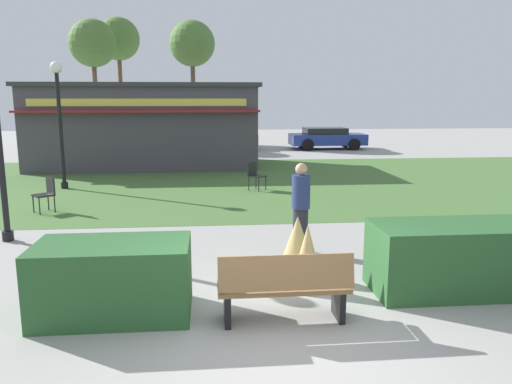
{
  "coord_description": "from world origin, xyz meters",
  "views": [
    {
      "loc": [
        -0.72,
        -5.47,
        2.85
      ],
      "look_at": [
        0.08,
        3.18,
        1.21
      ],
      "focal_mm": 34.92,
      "sensor_mm": 36.0,
      "label": 1
    }
  ],
  "objects_px": {
    "parked_car_center_slot": "(218,138)",
    "cafe_chair_east": "(255,173)",
    "person_strolling": "(301,208)",
    "lamppost_far": "(59,109)",
    "parked_car_west_slot": "(128,139)",
    "parked_car_east_slot": "(327,138)",
    "park_bench": "(284,287)",
    "tree_center_bg": "(192,45)",
    "food_kiosk": "(146,125)",
    "tree_right_bg": "(118,40)",
    "cafe_chair_west": "(47,192)",
    "tree_left_bg": "(93,44)"
  },
  "relations": [
    {
      "from": "lamppost_far",
      "to": "park_bench",
      "type": "bearing_deg",
      "value": -61.38
    },
    {
      "from": "lamppost_far",
      "to": "parked_car_center_slot",
      "type": "xyz_separation_m",
      "value": [
        5.08,
        11.55,
        -1.86
      ]
    },
    {
      "from": "cafe_chair_west",
      "to": "parked_car_east_slot",
      "type": "relative_size",
      "value": 0.21
    },
    {
      "from": "tree_center_bg",
      "to": "cafe_chair_west",
      "type": "bearing_deg",
      "value": -99.21
    },
    {
      "from": "park_bench",
      "to": "lamppost_far",
      "type": "bearing_deg",
      "value": 118.62
    },
    {
      "from": "lamppost_far",
      "to": "cafe_chair_east",
      "type": "relative_size",
      "value": 4.44
    },
    {
      "from": "cafe_chair_west",
      "to": "cafe_chair_east",
      "type": "xyz_separation_m",
      "value": [
        5.51,
        2.59,
        0.0
      ]
    },
    {
      "from": "tree_left_bg",
      "to": "person_strolling",
      "type": "bearing_deg",
      "value": -69.35
    },
    {
      "from": "parked_car_west_slot",
      "to": "tree_right_bg",
      "type": "bearing_deg",
      "value": 101.48
    },
    {
      "from": "food_kiosk",
      "to": "tree_left_bg",
      "type": "bearing_deg",
      "value": 112.87
    },
    {
      "from": "person_strolling",
      "to": "parked_car_east_slot",
      "type": "bearing_deg",
      "value": 150.76
    },
    {
      "from": "park_bench",
      "to": "tree_left_bg",
      "type": "distance_m",
      "value": 27.14
    },
    {
      "from": "cafe_chair_west",
      "to": "tree_right_bg",
      "type": "bearing_deg",
      "value": 94.66
    },
    {
      "from": "park_bench",
      "to": "parked_car_center_slot",
      "type": "bearing_deg",
      "value": 91.3
    },
    {
      "from": "parked_car_center_slot",
      "to": "cafe_chair_east",
      "type": "bearing_deg",
      "value": -85.55
    },
    {
      "from": "cafe_chair_east",
      "to": "tree_left_bg",
      "type": "distance_m",
      "value": 18.81
    },
    {
      "from": "parked_car_east_slot",
      "to": "tree_center_bg",
      "type": "height_order",
      "value": "tree_center_bg"
    },
    {
      "from": "parked_car_center_slot",
      "to": "food_kiosk",
      "type": "bearing_deg",
      "value": -116.3
    },
    {
      "from": "cafe_chair_west",
      "to": "parked_car_east_slot",
      "type": "bearing_deg",
      "value": 54.43
    },
    {
      "from": "person_strolling",
      "to": "tree_left_bg",
      "type": "bearing_deg",
      "value": -173.95
    },
    {
      "from": "person_strolling",
      "to": "parked_car_center_slot",
      "type": "height_order",
      "value": "person_strolling"
    },
    {
      "from": "parked_car_west_slot",
      "to": "parked_car_east_slot",
      "type": "distance_m",
      "value": 11.05
    },
    {
      "from": "lamppost_far",
      "to": "tree_right_bg",
      "type": "relative_size",
      "value": 0.49
    },
    {
      "from": "parked_car_center_slot",
      "to": "tree_right_bg",
      "type": "bearing_deg",
      "value": 131.69
    },
    {
      "from": "cafe_chair_west",
      "to": "parked_car_west_slot",
      "type": "distance_m",
      "value": 14.97
    },
    {
      "from": "person_strolling",
      "to": "tree_center_bg",
      "type": "bearing_deg",
      "value": 171.91
    },
    {
      "from": "lamppost_far",
      "to": "tree_center_bg",
      "type": "relative_size",
      "value": 0.52
    },
    {
      "from": "tree_right_bg",
      "to": "tree_center_bg",
      "type": "height_order",
      "value": "tree_right_bg"
    },
    {
      "from": "parked_car_center_slot",
      "to": "person_strolling",
      "type": "bearing_deg",
      "value": -86.28
    },
    {
      "from": "person_strolling",
      "to": "lamppost_far",
      "type": "bearing_deg",
      "value": -153.82
    },
    {
      "from": "tree_right_bg",
      "to": "cafe_chair_west",
      "type": "bearing_deg",
      "value": -85.34
    },
    {
      "from": "cafe_chair_east",
      "to": "parked_car_center_slot",
      "type": "bearing_deg",
      "value": 94.45
    },
    {
      "from": "cafe_chair_west",
      "to": "parked_car_east_slot",
      "type": "height_order",
      "value": "parked_car_east_slot"
    },
    {
      "from": "person_strolling",
      "to": "park_bench",
      "type": "bearing_deg",
      "value": -28.74
    },
    {
      "from": "parked_car_west_slot",
      "to": "tree_right_bg",
      "type": "height_order",
      "value": "tree_right_bg"
    },
    {
      "from": "lamppost_far",
      "to": "tree_right_bg",
      "type": "bearing_deg",
      "value": 93.88
    },
    {
      "from": "parked_car_center_slot",
      "to": "tree_right_bg",
      "type": "distance_m",
      "value": 11.26
    },
    {
      "from": "tree_right_bg",
      "to": "tree_center_bg",
      "type": "distance_m",
      "value": 5.69
    },
    {
      "from": "park_bench",
      "to": "cafe_chair_west",
      "type": "height_order",
      "value": "park_bench"
    },
    {
      "from": "park_bench",
      "to": "parked_car_center_slot",
      "type": "relative_size",
      "value": 0.39
    },
    {
      "from": "food_kiosk",
      "to": "parked_car_east_slot",
      "type": "relative_size",
      "value": 2.22
    },
    {
      "from": "parked_car_center_slot",
      "to": "tree_left_bg",
      "type": "bearing_deg",
      "value": 153.3
    },
    {
      "from": "parked_car_east_slot",
      "to": "cafe_chair_west",
      "type": "bearing_deg",
      "value": -125.57
    },
    {
      "from": "lamppost_far",
      "to": "person_strolling",
      "type": "bearing_deg",
      "value": -49.21
    },
    {
      "from": "tree_left_bg",
      "to": "tree_right_bg",
      "type": "distance_m",
      "value": 3.65
    },
    {
      "from": "lamppost_far",
      "to": "cafe_chair_west",
      "type": "relative_size",
      "value": 4.44
    },
    {
      "from": "person_strolling",
      "to": "tree_right_bg",
      "type": "relative_size",
      "value": 0.21
    },
    {
      "from": "food_kiosk",
      "to": "parked_car_west_slot",
      "type": "height_order",
      "value": "food_kiosk"
    },
    {
      "from": "parked_car_center_slot",
      "to": "tree_center_bg",
      "type": "relative_size",
      "value": 0.57
    },
    {
      "from": "lamppost_far",
      "to": "tree_right_bg",
      "type": "distance_m",
      "value": 19.16
    }
  ]
}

